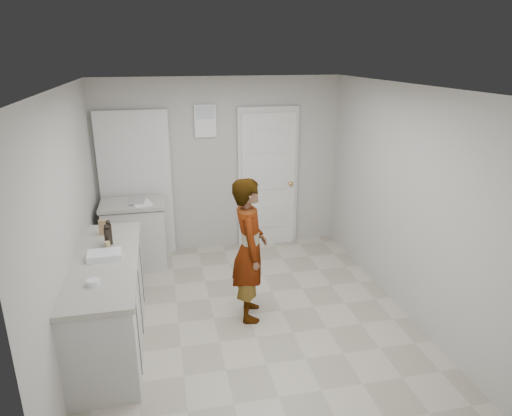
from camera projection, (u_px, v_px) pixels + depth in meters
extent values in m
plane|color=gray|center=(248.00, 314.00, 5.15)|extent=(4.00, 4.00, 0.00)
plane|color=#B0ADA6|center=(220.00, 166.00, 6.59)|extent=(3.50, 0.00, 3.50)
plane|color=#B0ADA6|center=(309.00, 311.00, 2.89)|extent=(3.50, 0.00, 3.50)
plane|color=#B0ADA6|center=(70.00, 223.00, 4.39)|extent=(0.00, 4.00, 4.00)
plane|color=#B0ADA6|center=(401.00, 199.00, 5.10)|extent=(0.00, 4.00, 4.00)
plane|color=silver|center=(247.00, 86.00, 4.34)|extent=(4.00, 4.00, 0.00)
cube|color=silver|center=(268.00, 181.00, 6.75)|extent=(0.80, 0.05, 2.00)
cube|color=silver|center=(268.00, 178.00, 6.77)|extent=(0.90, 0.04, 2.10)
sphere|color=tan|center=(291.00, 184.00, 6.78)|extent=(0.07, 0.07, 0.07)
cube|color=white|center=(205.00, 121.00, 6.31)|extent=(0.30, 0.02, 0.45)
cube|color=black|center=(136.00, 186.00, 6.40)|extent=(0.90, 0.05, 2.04)
cube|color=silver|center=(136.00, 186.00, 6.37)|extent=(0.98, 0.02, 2.10)
cube|color=#BABAB5|center=(109.00, 305.00, 4.53)|extent=(0.60, 1.90, 0.86)
cube|color=black|center=(113.00, 338.00, 4.66)|extent=(0.56, 1.86, 0.08)
cube|color=#B3B1A4|center=(104.00, 262.00, 4.38)|extent=(0.64, 1.96, 0.05)
cube|color=#BABAB5|center=(135.00, 237.00, 6.19)|extent=(0.80, 0.55, 0.86)
cube|color=black|center=(138.00, 263.00, 6.32)|extent=(0.75, 0.54, 0.08)
cube|color=#B3B1A4|center=(132.00, 204.00, 6.04)|extent=(0.84, 0.61, 0.05)
imported|color=silver|center=(250.00, 250.00, 4.89)|extent=(0.46, 0.63, 1.59)
cube|color=#906D48|center=(104.00, 227.00, 4.95)|extent=(0.11, 0.07, 0.17)
cylinder|color=tan|center=(107.00, 245.00, 4.59)|extent=(0.05, 0.05, 0.08)
cylinder|color=black|center=(107.00, 237.00, 4.64)|extent=(0.06, 0.06, 0.19)
sphere|color=black|center=(106.00, 227.00, 4.61)|extent=(0.05, 0.05, 0.05)
cylinder|color=black|center=(109.00, 234.00, 4.69)|extent=(0.06, 0.06, 0.22)
sphere|color=black|center=(108.00, 222.00, 4.64)|extent=(0.05, 0.05, 0.05)
cube|color=silver|center=(104.00, 255.00, 4.40)|extent=(0.33, 0.24, 0.06)
cube|color=white|center=(104.00, 256.00, 4.40)|extent=(0.29, 0.20, 0.04)
cylinder|color=silver|center=(93.00, 282.00, 3.89)|extent=(0.12, 0.12, 0.04)
sphere|color=white|center=(91.00, 283.00, 3.88)|extent=(0.04, 0.04, 0.04)
sphere|color=white|center=(96.00, 281.00, 3.91)|extent=(0.04, 0.04, 0.04)
cube|color=white|center=(142.00, 203.00, 5.98)|extent=(0.29, 0.34, 0.01)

